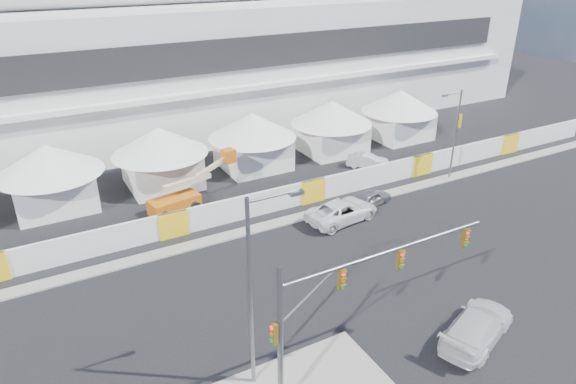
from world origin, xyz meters
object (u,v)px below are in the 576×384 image
lot_car_a (368,161)px  traffic_mast (328,317)px  streetlight_curb (455,129)px  pickup_curb (342,211)px  pickup_near (477,326)px  boom_lift (183,197)px  streetlight_median (255,282)px  sedan_silver (371,198)px

lot_car_a → traffic_mast: size_ratio=0.35×
streetlight_curb → pickup_curb: bearing=-171.6°
pickup_near → lot_car_a: bearing=-44.2°
pickup_near → lot_car_a: size_ratio=1.48×
traffic_mast → boom_lift: 22.14m
pickup_near → streetlight_median: 13.11m
boom_lift → sedan_silver: bearing=-37.1°
pickup_near → boom_lift: bearing=0.5°
pickup_curb → lot_car_a: bearing=-54.1°
lot_car_a → boom_lift: boom_lift is taller
pickup_curb → lot_car_a: pickup_curb is taller
lot_car_a → traffic_mast: traffic_mast is taller
lot_car_a → streetlight_curb: bearing=-99.1°
streetlight_median → boom_lift: size_ratio=1.23×
streetlight_curb → sedan_silver: bearing=-174.5°
pickup_near → lot_car_a: 24.63m
sedan_silver → boom_lift: (-13.84, 6.83, 0.42)m
pickup_curb → traffic_mast: traffic_mast is taller
sedan_silver → boom_lift: boom_lift is taller
sedan_silver → lot_car_a: (4.77, 6.82, -0.00)m
lot_car_a → traffic_mast: 29.16m
sedan_silver → streetlight_median: streetlight_median is taller
pickup_curb → streetlight_median: 18.29m
pickup_curb → boom_lift: size_ratio=0.74×
lot_car_a → streetlight_median: size_ratio=0.40×
traffic_mast → streetlight_curb: 28.62m
pickup_curb → streetlight_median: (-13.00, -11.83, 5.06)m
streetlight_median → boom_lift: bearing=82.0°
streetlight_median → streetlight_curb: streetlight_median is taller
pickup_near → traffic_mast: traffic_mast is taller
lot_car_a → streetlight_median: (-21.37, -19.67, 5.23)m
traffic_mast → streetlight_median: bearing=138.5°
pickup_curb → streetlight_curb: (13.21, 1.96, 4.02)m
streetlight_median → streetlight_curb: size_ratio=1.20×
sedan_silver → streetlight_curb: bearing=-97.6°
sedan_silver → pickup_curb: pickup_curb is taller
pickup_near → pickup_curb: bearing=-26.0°
pickup_curb → boom_lift: boom_lift is taller
sedan_silver → traffic_mast: size_ratio=0.34×
pickup_curb → pickup_near: 14.87m
lot_car_a → pickup_curb: bearing=174.5°
traffic_mast → streetlight_curb: bearing=33.9°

